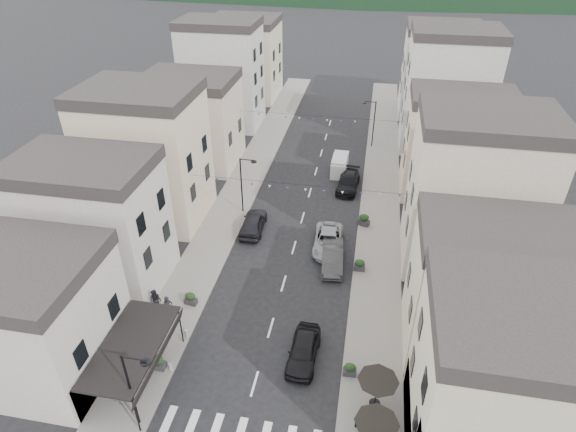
# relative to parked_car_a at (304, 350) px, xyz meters

# --- Properties ---
(sidewalk_left) EXTENTS (4.00, 76.00, 0.12)m
(sidewalk_left) POSITION_rel_parked_car_a_xyz_m (-10.30, 23.36, -0.75)
(sidewalk_left) COLOR slate
(sidewalk_left) RESTS_ON ground
(sidewalk_right) EXTENTS (4.00, 76.00, 0.12)m
(sidewalk_right) POSITION_rel_parked_car_a_xyz_m (4.70, 23.36, -0.75)
(sidewalk_right) COLOR slate
(sidewalk_right) RESTS_ON ground
(boutique_building) EXTENTS (12.00, 8.00, 8.00)m
(boutique_building) POSITION_rel_parked_car_a_xyz_m (-18.30, -3.64, 3.19)
(boutique_building) COLOR #B1AEA3
(boutique_building) RESTS_ON ground
(bistro_building) EXTENTS (10.00, 8.00, 10.00)m
(bistro_building) POSITION_rel_parked_car_a_xyz_m (11.70, -4.64, 4.19)
(bistro_building) COLOR beige
(bistro_building) RESTS_ON ground
(boutique_awning) EXTENTS (3.77, 7.50, 3.28)m
(boutique_awning) POSITION_rel_parked_car_a_xyz_m (-10.05, -3.64, 2.31)
(boutique_awning) COLOR black
(boutique_awning) RESTS_ON ground
(buildings_row_left) EXTENTS (10.20, 54.16, 14.00)m
(buildings_row_left) POSITION_rel_parked_car_a_xyz_m (-17.30, 29.11, 5.31)
(buildings_row_left) COLOR #B1AEA3
(buildings_row_left) RESTS_ON ground
(buildings_row_right) EXTENTS (10.20, 54.16, 14.50)m
(buildings_row_right) POSITION_rel_parked_car_a_xyz_m (11.70, 27.95, 5.51)
(buildings_row_right) COLOR beige
(buildings_row_right) RESTS_ON ground
(cafe_terrace) EXTENTS (2.50, 8.10, 2.53)m
(cafe_terrace) POSITION_rel_parked_car_a_xyz_m (4.90, -5.84, 1.55)
(cafe_terrace) COLOR black
(cafe_terrace) RESTS_ON ground
(streetlamp_left_near) EXTENTS (1.70, 0.56, 6.00)m
(streetlamp_left_near) POSITION_rel_parked_car_a_xyz_m (-8.62, -6.64, 2.89)
(streetlamp_left_near) COLOR black
(streetlamp_left_near) RESTS_ON ground
(streetlamp_left_far) EXTENTS (1.70, 0.56, 6.00)m
(streetlamp_left_far) POSITION_rel_parked_car_a_xyz_m (-8.62, 17.36, 2.89)
(streetlamp_left_far) COLOR black
(streetlamp_left_far) RESTS_ON ground
(streetlamp_right_far) EXTENTS (1.70, 0.56, 6.00)m
(streetlamp_right_far) POSITION_rel_parked_car_a_xyz_m (3.02, 35.36, 2.89)
(streetlamp_right_far) COLOR black
(streetlamp_right_far) RESTS_ON ground
(bollards) EXTENTS (11.66, 10.26, 0.60)m
(bollards) POSITION_rel_parked_car_a_xyz_m (-2.80, -3.14, -0.39)
(bollards) COLOR gray
(bollards) RESTS_ON ground
(bunting_near) EXTENTS (19.00, 0.28, 0.62)m
(bunting_near) POSITION_rel_parked_car_a_xyz_m (-2.80, 13.36, 4.85)
(bunting_near) COLOR black
(bunting_near) RESTS_ON ground
(bunting_far) EXTENTS (19.00, 0.28, 0.62)m
(bunting_far) POSITION_rel_parked_car_a_xyz_m (-2.80, 29.36, 4.85)
(bunting_far) COLOR black
(bunting_far) RESTS_ON ground
(parked_car_a) EXTENTS (2.04, 4.79, 1.61)m
(parked_car_a) POSITION_rel_parked_car_a_xyz_m (0.00, 0.00, 0.00)
(parked_car_a) COLOR black
(parked_car_a) RESTS_ON ground
(parked_car_b) EXTENTS (2.20, 5.16, 1.65)m
(parked_car_b) POSITION_rel_parked_car_a_xyz_m (0.86, 10.53, 0.02)
(parked_car_b) COLOR #303032
(parked_car_b) RESTS_ON ground
(parked_car_c) EXTENTS (2.79, 5.62, 1.53)m
(parked_car_c) POSITION_rel_parked_car_a_xyz_m (0.21, 12.93, -0.04)
(parked_car_c) COLOR #989BA1
(parked_car_c) RESTS_ON ground
(parked_car_d) EXTENTS (2.52, 5.47, 1.55)m
(parked_car_d) POSITION_rel_parked_car_a_xyz_m (1.15, 24.05, -0.03)
(parked_car_d) COLOR black
(parked_car_d) RESTS_ON ground
(parked_car_e) EXTENTS (2.25, 5.14, 1.72)m
(parked_car_e) POSITION_rel_parked_car_a_xyz_m (-7.08, 14.36, 0.05)
(parked_car_e) COLOR black
(parked_car_e) RESTS_ON ground
(delivery_van) EXTENTS (1.75, 4.29, 2.04)m
(delivery_van) POSITION_rel_parked_car_a_xyz_m (-0.13, 27.63, 0.20)
(delivery_van) COLOR #BEBEC0
(delivery_van) RESTS_ON ground
(pedestrian_a) EXTENTS (0.85, 0.78, 1.94)m
(pedestrian_a) POSITION_rel_parked_car_a_xyz_m (-10.47, 1.96, 0.28)
(pedestrian_a) COLOR black
(pedestrian_a) RESTS_ON sidewalk_left
(pedestrian_b) EXTENTS (0.96, 0.76, 1.93)m
(pedestrian_b) POSITION_rel_parked_car_a_xyz_m (-11.68, 2.47, 0.28)
(pedestrian_b) COLOR black
(pedestrian_b) RESTS_ON sidewalk_left
(planter_la) EXTENTS (1.04, 0.60, 1.14)m
(planter_la) POSITION_rel_parked_car_a_xyz_m (-9.40, -2.65, -0.13)
(planter_la) COLOR #2C2D2F
(planter_la) RESTS_ON sidewalk_left
(planter_lb) EXTENTS (1.03, 0.66, 1.08)m
(planter_lb) POSITION_rel_parked_car_a_xyz_m (-9.39, 3.61, -0.16)
(planter_lb) COLOR #2A2A2D
(planter_lb) RESTS_ON sidewalk_left
(planter_ra) EXTENTS (0.92, 0.54, 1.00)m
(planter_ra) POSITION_rel_parked_car_a_xyz_m (3.20, -0.86, -0.20)
(planter_ra) COLOR #2E2E30
(planter_ra) RESTS_ON sidewalk_right
(planter_rb) EXTENTS (0.96, 0.53, 1.07)m
(planter_rb) POSITION_rel_parked_car_a_xyz_m (3.20, 10.11, -0.17)
(planter_rb) COLOR #2B2B2E
(planter_rb) RESTS_ON sidewalk_right
(planter_rc) EXTENTS (1.23, 0.98, 1.22)m
(planter_rc) POSITION_rel_parked_car_a_xyz_m (3.20, 17.00, -0.10)
(planter_rc) COLOR #2A2A2C
(planter_rc) RESTS_ON sidewalk_right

